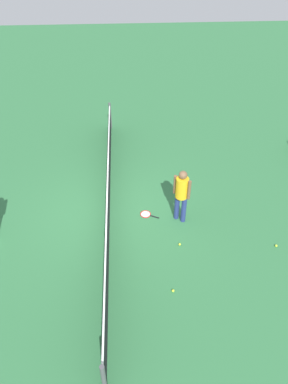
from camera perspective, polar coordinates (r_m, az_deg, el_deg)
ground_plane at (r=10.74m, az=-5.45°, el=-3.24°), size 40.00×40.00×0.00m
court_net at (r=10.40m, az=-5.62°, el=-1.21°), size 10.09×0.09×1.07m
player_near_side at (r=9.87m, az=5.93°, el=-0.02°), size 0.48×0.48×1.70m
tennis_racket_near_player at (r=10.61m, az=0.37°, el=-3.53°), size 0.42×0.60×0.03m
tennis_ball_near_player at (r=9.81m, az=5.63°, el=-8.17°), size 0.07×0.07×0.07m
tennis_ball_by_net at (r=10.34m, az=20.04°, el=-7.93°), size 0.07×0.07×0.07m
tennis_ball_midcourt at (r=8.88m, az=4.59°, el=-15.19°), size 0.07×0.07×0.07m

